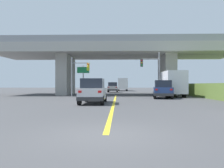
{
  "coord_description": "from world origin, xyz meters",
  "views": [
    {
      "loc": [
        0.39,
        -6.6,
        1.53
      ],
      "look_at": [
        -0.29,
        15.6,
        1.61
      ],
      "focal_mm": 34.92,
      "sensor_mm": 36.0,
      "label": 1
    }
  ],
  "objects_px": {
    "suv_lead": "(93,91)",
    "traffic_signal_farside": "(78,72)",
    "suv_crossing": "(163,89)",
    "traffic_signal_nearside": "(153,69)",
    "sedan_oncoming": "(113,87)",
    "semi_truck_distant": "(123,84)",
    "highway_sign": "(83,73)",
    "box_truck": "(172,84)"
  },
  "relations": [
    {
      "from": "box_truck",
      "to": "suv_lead",
      "type": "bearing_deg",
      "value": -131.33
    },
    {
      "from": "traffic_signal_farside",
      "to": "highway_sign",
      "type": "bearing_deg",
      "value": 82.87
    },
    {
      "from": "suv_lead",
      "to": "traffic_signal_farside",
      "type": "bearing_deg",
      "value": 107.64
    },
    {
      "from": "suv_crossing",
      "to": "traffic_signal_nearside",
      "type": "bearing_deg",
      "value": 107.56
    },
    {
      "from": "sedan_oncoming",
      "to": "semi_truck_distant",
      "type": "height_order",
      "value": "semi_truck_distant"
    },
    {
      "from": "suv_crossing",
      "to": "traffic_signal_farside",
      "type": "distance_m",
      "value": 10.78
    },
    {
      "from": "box_truck",
      "to": "highway_sign",
      "type": "distance_m",
      "value": 11.95
    },
    {
      "from": "sedan_oncoming",
      "to": "traffic_signal_nearside",
      "type": "bearing_deg",
      "value": -71.1
    },
    {
      "from": "traffic_signal_farside",
      "to": "highway_sign",
      "type": "xyz_separation_m",
      "value": [
        0.29,
        2.34,
        -0.05
      ]
    },
    {
      "from": "suv_crossing",
      "to": "highway_sign",
      "type": "xyz_separation_m",
      "value": [
        -9.88,
        5.18,
        2.08
      ]
    },
    {
      "from": "traffic_signal_nearside",
      "to": "semi_truck_distant",
      "type": "distance_m",
      "value": 26.83
    },
    {
      "from": "traffic_signal_farside",
      "to": "suv_lead",
      "type": "bearing_deg",
      "value": -72.36
    },
    {
      "from": "suv_crossing",
      "to": "traffic_signal_nearside",
      "type": "relative_size",
      "value": 0.83
    },
    {
      "from": "traffic_signal_farside",
      "to": "sedan_oncoming",
      "type": "bearing_deg",
      "value": 76.65
    },
    {
      "from": "box_truck",
      "to": "semi_truck_distant",
      "type": "height_order",
      "value": "box_truck"
    },
    {
      "from": "suv_crossing",
      "to": "sedan_oncoming",
      "type": "height_order",
      "value": "same"
    },
    {
      "from": "suv_lead",
      "to": "sedan_oncoming",
      "type": "height_order",
      "value": "same"
    },
    {
      "from": "suv_lead",
      "to": "traffic_signal_farside",
      "type": "xyz_separation_m",
      "value": [
        -3.12,
        9.8,
        2.13
      ]
    },
    {
      "from": "highway_sign",
      "to": "semi_truck_distant",
      "type": "height_order",
      "value": "highway_sign"
    },
    {
      "from": "semi_truck_distant",
      "to": "sedan_oncoming",
      "type": "bearing_deg",
      "value": -102.34
    },
    {
      "from": "suv_lead",
      "to": "semi_truck_distant",
      "type": "xyz_separation_m",
      "value": [
        3.1,
        36.78,
        0.62
      ]
    },
    {
      "from": "highway_sign",
      "to": "semi_truck_distant",
      "type": "distance_m",
      "value": 25.39
    },
    {
      "from": "highway_sign",
      "to": "sedan_oncoming",
      "type": "bearing_deg",
      "value": 75.67
    },
    {
      "from": "suv_lead",
      "to": "semi_truck_distant",
      "type": "relative_size",
      "value": 0.66
    },
    {
      "from": "semi_truck_distant",
      "to": "box_truck",
      "type": "bearing_deg",
      "value": -77.83
    },
    {
      "from": "sedan_oncoming",
      "to": "highway_sign",
      "type": "xyz_separation_m",
      "value": [
        -3.7,
        -14.5,
        2.08
      ]
    },
    {
      "from": "suv_crossing",
      "to": "sedan_oncoming",
      "type": "relative_size",
      "value": 1.08
    },
    {
      "from": "semi_truck_distant",
      "to": "traffic_signal_farside",
      "type": "bearing_deg",
      "value": -102.97
    },
    {
      "from": "sedan_oncoming",
      "to": "highway_sign",
      "type": "relative_size",
      "value": 1.04
    },
    {
      "from": "suv_lead",
      "to": "semi_truck_distant",
      "type": "height_order",
      "value": "semi_truck_distant"
    },
    {
      "from": "box_truck",
      "to": "highway_sign",
      "type": "xyz_separation_m",
      "value": [
        -11.68,
        2.06,
        1.43
      ]
    },
    {
      "from": "box_truck",
      "to": "sedan_oncoming",
      "type": "bearing_deg",
      "value": 115.72
    },
    {
      "from": "suv_crossing",
      "to": "semi_truck_distant",
      "type": "xyz_separation_m",
      "value": [
        -3.96,
        29.83,
        0.62
      ]
    },
    {
      "from": "sedan_oncoming",
      "to": "traffic_signal_farside",
      "type": "xyz_separation_m",
      "value": [
        -4.0,
        -16.84,
        2.13
      ]
    },
    {
      "from": "traffic_signal_nearside",
      "to": "traffic_signal_farside",
      "type": "xyz_separation_m",
      "value": [
        -9.61,
        -0.43,
        -0.36
      ]
    },
    {
      "from": "suv_lead",
      "to": "traffic_signal_nearside",
      "type": "height_order",
      "value": "traffic_signal_nearside"
    },
    {
      "from": "sedan_oncoming",
      "to": "highway_sign",
      "type": "bearing_deg",
      "value": -104.33
    },
    {
      "from": "suv_crossing",
      "to": "traffic_signal_farside",
      "type": "xyz_separation_m",
      "value": [
        -10.17,
        2.84,
        2.13
      ]
    },
    {
      "from": "suv_crossing",
      "to": "semi_truck_distant",
      "type": "relative_size",
      "value": 0.66
    },
    {
      "from": "traffic_signal_nearside",
      "to": "highway_sign",
      "type": "xyz_separation_m",
      "value": [
        -9.32,
        1.91,
        -0.41
      ]
    },
    {
      "from": "suv_crossing",
      "to": "semi_truck_distant",
      "type": "bearing_deg",
      "value": 105.43
    },
    {
      "from": "semi_truck_distant",
      "to": "suv_crossing",
      "type": "bearing_deg",
      "value": -82.44
    }
  ]
}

